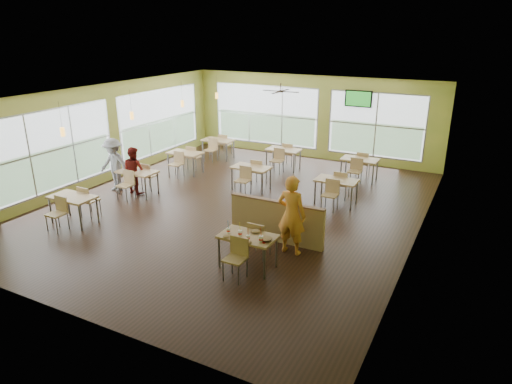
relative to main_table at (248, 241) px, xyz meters
The scene contains 20 objects.
room 3.73m from the main_table, 123.69° to the left, with size 12.00×12.04×3.20m.
window_bays 7.70m from the main_table, 127.41° to the left, with size 9.24×10.24×2.38m.
main_table is the anchor object (origin of this frame).
half_wall_divider 1.45m from the main_table, 90.00° to the left, with size 2.40×0.14×1.04m.
dining_tables 5.61m from the main_table, 122.91° to the left, with size 6.92×8.72×0.87m.
pendant_lights 6.62m from the main_table, 144.75° to the left, with size 0.11×7.31×0.86m.
ceiling_fan 6.73m from the main_table, 108.43° to the left, with size 1.25×1.25×0.29m.
tv_backwall 9.08m from the main_table, 91.29° to the left, with size 1.00×0.07×0.60m.
man_plaid 1.23m from the main_table, 62.88° to the left, with size 0.68×0.45×1.86m, color orange.
patron_maroon 5.97m from the main_table, 154.44° to the left, with size 0.71×0.55×1.46m, color #5F140F.
patron_grey 6.55m from the main_table, 158.05° to the left, with size 1.09×0.63×1.69m, color slate.
cup_blue 0.47m from the main_table, 167.79° to the right, with size 0.09×0.09×0.32m.
cup_yellow 0.25m from the main_table, 141.07° to the right, with size 0.10×0.10×0.35m.
cup_red_near 0.30m from the main_table, 59.84° to the right, with size 0.08×0.08×0.31m.
cup_red_far 0.46m from the main_table, 21.88° to the right, with size 0.10×0.10×0.36m.
food_basket 0.48m from the main_table, ahead, with size 0.27×0.27×0.06m.
ketchup_cup 0.51m from the main_table, 19.24° to the right, with size 0.06×0.06×0.03m, color #A60B09.
wrapper_left 0.48m from the main_table, 142.74° to the right, with size 0.14×0.13×0.04m, color #9F7C4D.
wrapper_mid 0.27m from the main_table, 71.15° to the left, with size 0.22×0.20×0.06m, color #9F7C4D.
wrapper_right 0.38m from the main_table, 58.91° to the right, with size 0.14×0.12×0.03m, color #9F7C4D.
Camera 1 is at (6.16, -10.68, 4.88)m, focal length 32.00 mm.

